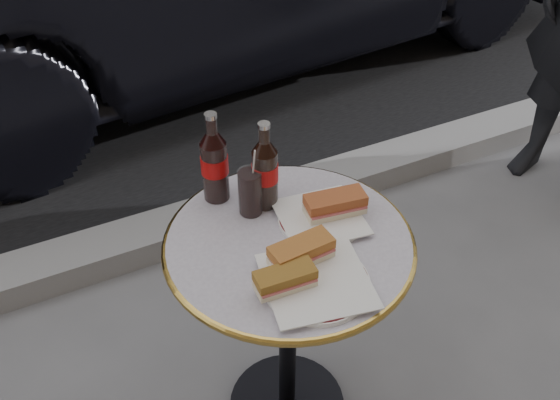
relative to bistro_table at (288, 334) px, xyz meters
name	(u,v)px	position (x,y,z in m)	size (l,w,h in m)	color
curb	(190,226)	(0.00, 0.90, -0.32)	(40.00, 0.20, 0.12)	gray
bistro_table	(288,334)	(0.00, 0.00, 0.00)	(0.62, 0.62, 0.73)	#BAB2C4
plate_left	(316,283)	(-0.01, -0.16, 0.37)	(0.24, 0.24, 0.01)	white
plate_right	(320,219)	(0.10, 0.03, 0.37)	(0.21, 0.21, 0.01)	white
sandwich_left_a	(285,280)	(-0.08, -0.15, 0.40)	(0.14, 0.06, 0.05)	#8C5F23
sandwich_left_b	(301,253)	(-0.01, -0.09, 0.41)	(0.15, 0.07, 0.05)	#AA632B
sandwich_right	(335,205)	(0.14, 0.02, 0.40)	(0.15, 0.07, 0.05)	#A14F29
cola_bottle_left	(214,157)	(-0.10, 0.23, 0.49)	(0.07, 0.07, 0.26)	black
cola_bottle_right	(265,165)	(0.01, 0.15, 0.49)	(0.07, 0.07, 0.25)	black
cola_glass	(250,192)	(-0.04, 0.14, 0.43)	(0.06, 0.06, 0.13)	black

